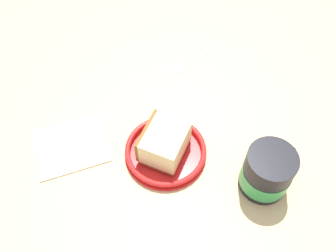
% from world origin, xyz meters
% --- Properties ---
extents(ground_plane, '(1.41, 1.41, 0.03)m').
position_xyz_m(ground_plane, '(0.00, 0.00, -0.02)').
color(ground_plane, tan).
extents(small_plate, '(0.15, 0.15, 0.02)m').
position_xyz_m(small_plate, '(-0.05, 0.01, 0.01)').
color(small_plate, red).
rests_on(small_plate, ground_plane).
extents(cake_slice, '(0.11, 0.11, 0.06)m').
position_xyz_m(cake_slice, '(-0.05, 0.01, 0.04)').
color(cake_slice, brown).
rests_on(cake_slice, small_plate).
extents(tea_mug, '(0.11, 0.08, 0.09)m').
position_xyz_m(tea_mug, '(0.10, -0.09, 0.04)').
color(tea_mug, black).
rests_on(tea_mug, ground_plane).
extents(teaspoon, '(0.12, 0.06, 0.01)m').
position_xyz_m(teaspoon, '(0.05, 0.21, 0.00)').
color(teaspoon, silver).
rests_on(teaspoon, ground_plane).
extents(folded_napkin, '(0.14, 0.12, 0.01)m').
position_xyz_m(folded_napkin, '(-0.22, 0.08, 0.00)').
color(folded_napkin, beige).
rests_on(folded_napkin, ground_plane).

